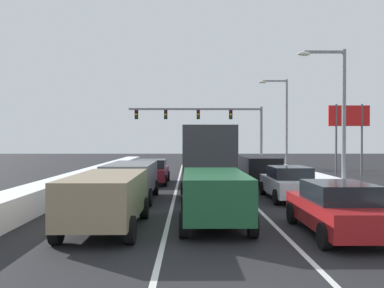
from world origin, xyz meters
name	(u,v)px	position (x,y,z in m)	size (l,w,h in m)	color
ground_plane	(209,194)	(0.00, 14.62, 0.00)	(120.00, 120.00, 0.00)	black
lane_stripe_between_right_lane_and_center_lane	(235,186)	(1.70, 18.28, 0.00)	(0.14, 40.21, 0.01)	silver
lane_stripe_between_center_lane_and_left_lane	(177,186)	(-1.70, 18.28, 0.00)	(0.14, 40.21, 0.01)	silver
snow_bank_right_shoulder	(324,181)	(7.00, 18.28, 0.27)	(1.43, 40.21, 0.53)	white
snow_bank_left_shoulder	(87,178)	(-7.00, 18.28, 0.46)	(1.32, 40.21, 0.91)	white
sedan_red_right_lane_nearest	(338,208)	(3.21, 5.90, 0.76)	(2.00, 4.50, 1.51)	maroon
sedan_white_right_lane_second	(289,183)	(3.53, 12.75, 0.76)	(2.00, 4.50, 1.51)	silver
suv_black_right_lane_third	(259,167)	(3.38, 19.55, 1.02)	(2.16, 4.90, 1.67)	black
suv_green_center_lane_nearest	(214,193)	(-0.21, 7.30, 1.02)	(2.16, 4.90, 1.67)	#1E5633
box_truck_center_lane_second	(207,156)	(-0.11, 14.78, 1.90)	(2.53, 7.20, 3.36)	#38383D
suv_navy_center_lane_third	(204,165)	(0.03, 22.27, 1.02)	(2.16, 4.90, 1.67)	navy
suv_tan_left_lane_nearest	(107,196)	(-3.51, 6.64, 1.02)	(2.16, 4.90, 1.67)	#937F60
suv_gray_left_lane_second	(131,178)	(-3.61, 12.61, 1.02)	(2.16, 4.90, 1.67)	slate
sedan_maroon_left_lane_third	(152,171)	(-3.28, 19.54, 0.76)	(2.00, 4.50, 1.51)	maroon
traffic_light_gantry	(211,119)	(1.31, 36.54, 4.89)	(14.00, 0.47, 6.20)	slate
street_lamp_right_mid	(337,105)	(7.10, 16.45, 4.63)	(2.66, 0.36, 7.68)	gray
street_lamp_right_far	(283,116)	(7.56, 31.07, 4.93)	(2.66, 0.36, 8.24)	gray
roadside_sign_right	(349,123)	(11.44, 25.61, 4.02)	(3.20, 0.16, 5.50)	#59595B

